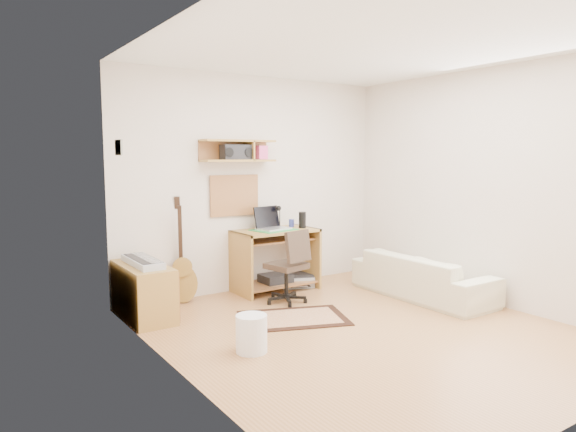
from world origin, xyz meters
TOP-DOWN VIEW (x-y plane):
  - floor at (0.00, 0.00)m, footprint 3.60×4.00m
  - ceiling at (0.00, 0.00)m, footprint 3.60×4.00m
  - back_wall at (0.00, 2.00)m, footprint 3.60×0.01m
  - left_wall at (-1.80, 0.00)m, footprint 0.01×4.00m
  - right_wall at (1.80, 0.00)m, footprint 0.01×4.00m
  - wall_shelf at (-0.30, 1.88)m, footprint 0.90×0.25m
  - cork_board at (-0.30, 1.98)m, footprint 0.64×0.03m
  - wall_photo at (-1.79, 1.50)m, footprint 0.02×0.20m
  - desk at (0.12, 1.73)m, footprint 1.00×0.55m
  - laptop at (0.08, 1.71)m, footprint 0.43×0.43m
  - speaker at (0.48, 1.68)m, footprint 0.09×0.09m
  - desk_lamp at (0.27, 1.87)m, footprint 0.09×0.09m
  - pencil_cup at (0.42, 1.83)m, footprint 0.07×0.07m
  - boombox at (-0.33, 1.87)m, footprint 0.35×0.16m
  - rug at (-0.33, 0.68)m, footprint 1.24×1.04m
  - task_chair at (-0.07, 1.20)m, footprint 0.51×0.51m
  - cabinet at (-1.58, 1.55)m, footprint 0.40×0.90m
  - music_keyboard at (-1.58, 1.55)m, footprint 0.23×0.72m
  - guitar at (-1.02, 1.86)m, footprint 0.37×0.31m
  - waste_basket at (-1.13, 0.14)m, footprint 0.30×0.30m
  - printer at (0.45, 1.75)m, footprint 0.49×0.44m
  - sofa at (1.38, 0.51)m, footprint 0.50×1.72m

SIDE VIEW (x-z plane):
  - floor at x=0.00m, z-range -0.01..0.00m
  - rug at x=-0.33m, z-range 0.00..0.02m
  - printer at x=0.45m, z-range 0.01..0.16m
  - waste_basket at x=-1.13m, z-range 0.00..0.32m
  - cabinet at x=-1.58m, z-range 0.00..0.55m
  - sofa at x=1.38m, z-range 0.00..0.67m
  - desk at x=0.12m, z-range 0.00..0.75m
  - task_chair at x=-0.07m, z-range 0.00..0.84m
  - music_keyboard at x=-1.58m, z-range 0.55..0.61m
  - guitar at x=-1.02m, z-range 0.00..1.20m
  - pencil_cup at x=0.42m, z-range 0.75..0.85m
  - speaker at x=0.48m, z-range 0.75..0.95m
  - desk_lamp at x=0.27m, z-range 0.75..1.03m
  - laptop at x=0.08m, z-range 0.75..1.04m
  - cork_board at x=-0.30m, z-range 0.92..1.42m
  - back_wall at x=0.00m, z-range 0.00..2.60m
  - left_wall at x=-1.80m, z-range 0.00..2.60m
  - right_wall at x=1.80m, z-range 0.00..2.60m
  - boombox at x=-0.33m, z-range 1.59..1.77m
  - wall_shelf at x=-0.30m, z-range 1.57..1.83m
  - wall_photo at x=-1.79m, z-range 1.65..1.79m
  - ceiling at x=0.00m, z-range 2.60..2.61m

